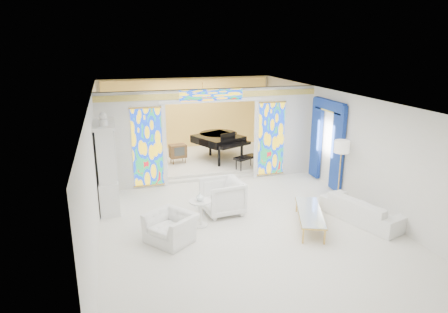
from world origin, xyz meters
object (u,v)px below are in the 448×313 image
object	(u,v)px
armchair_right	(222,197)
grand_piano	(219,139)
sofa	(363,209)
china_cabinet	(108,167)
coffee_table	(310,212)
tv_console	(178,151)
armchair_left	(171,228)

from	to	relation	value
armchair_right	grand_piano	distance (m)	4.62
sofa	china_cabinet	bearing A→B (deg)	48.98
china_cabinet	sofa	bearing A→B (deg)	-23.04
sofa	coffee_table	world-z (taller)	sofa
china_cabinet	armchair_right	world-z (taller)	china_cabinet
grand_piano	tv_console	world-z (taller)	grand_piano
sofa	tv_console	world-z (taller)	tv_console
china_cabinet	tv_console	xyz separation A→B (m)	(2.40, 3.08, -0.55)
armchair_left	sofa	size ratio (longest dim) A/B	0.48
sofa	tv_console	size ratio (longest dim) A/B	3.16
tv_console	armchair_right	bearing A→B (deg)	-92.13
armchair_left	tv_console	size ratio (longest dim) A/B	1.51
china_cabinet	grand_piano	world-z (taller)	china_cabinet
china_cabinet	coffee_table	xyz separation A→B (m)	(4.71, -2.56, -0.79)
coffee_table	tv_console	world-z (taller)	tv_console
sofa	grand_piano	distance (m)	6.31
grand_piano	tv_console	bearing A→B (deg)	162.17
armchair_right	sofa	bearing A→B (deg)	60.36
china_cabinet	armchair_left	bearing A→B (deg)	-60.86
coffee_table	china_cabinet	bearing A→B (deg)	151.43
coffee_table	grand_piano	size ratio (longest dim) A/B	0.64
china_cabinet	grand_piano	size ratio (longest dim) A/B	0.88
china_cabinet	sofa	world-z (taller)	china_cabinet
china_cabinet	armchair_left	xyz separation A→B (m)	(1.31, -2.36, -0.84)
sofa	grand_piano	world-z (taller)	grand_piano
armchair_left	tv_console	world-z (taller)	tv_console
china_cabinet	sofa	distance (m)	6.76
china_cabinet	sofa	xyz separation A→B (m)	(6.17, -2.62, -0.86)
sofa	tv_console	bearing A→B (deg)	15.46
armchair_left	coffee_table	bearing A→B (deg)	49.15
sofa	armchair_right	bearing A→B (deg)	48.44
armchair_left	china_cabinet	bearing A→B (deg)	171.80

